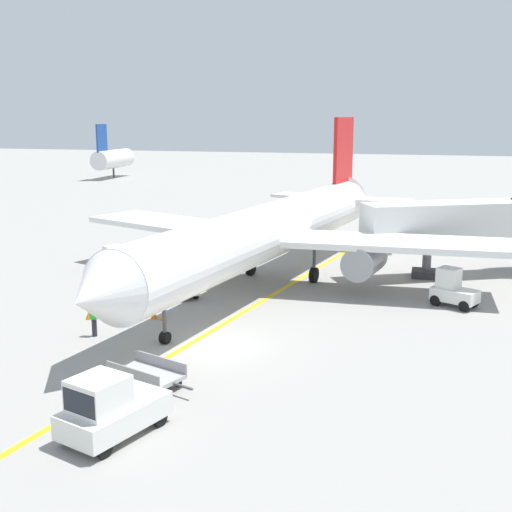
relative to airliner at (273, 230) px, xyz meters
name	(u,v)px	position (x,y,z in m)	size (l,w,h in m)	color
ground_plane	(214,345)	(0.06, -11.52, -3.42)	(300.00, 300.00, 0.00)	gray
taxi_line_yellow	(241,314)	(-0.10, -6.52, -3.41)	(0.30, 80.00, 0.01)	yellow
airliner	(273,230)	(0.00, 0.00, 0.00)	(28.13, 35.19, 10.10)	white
jet_bridge	(474,222)	(12.02, 5.57, 0.12)	(12.64, 8.02, 4.85)	silver
pushback_tug	(109,409)	(-0.43, -20.64, -2.42)	(2.96, 4.02, 2.20)	silver
baggage_tug_near_wing	(453,290)	(10.68, -2.12, -2.49)	(2.73, 2.26, 2.10)	silver
baggage_tug_by_cargo_door	(112,263)	(-10.38, -1.04, -2.49)	(2.71, 2.44, 2.10)	silver
belt_loader_forward_hold	(177,281)	(-4.85, -3.63, -2.64)	(4.04, 4.72, 2.59)	silver
baggage_cart_loaded	(147,374)	(-1.00, -16.48, -2.95)	(3.80, 2.44, 0.94)	#A5A5A8
ground_crew_marshaller	(94,318)	(-5.83, -11.77, -2.51)	(0.36, 0.24, 1.70)	#26262D
safety_cone_nose_left	(104,370)	(-3.12, -15.94, -3.20)	(0.36, 0.36, 0.44)	orange
safety_cone_nose_right	(154,314)	(-4.22, -8.50, -3.20)	(0.36, 0.36, 0.44)	orange
safety_cone_wingtip_left	(183,268)	(-6.52, 1.60, -3.20)	(0.36, 0.36, 0.44)	orange
safety_cone_wingtip_right	(163,316)	(-3.67, -8.56, -3.20)	(0.36, 0.36, 0.44)	orange
safety_cone_tail_area	(89,315)	(-7.41, -9.46, -3.20)	(0.36, 0.36, 0.44)	orange
distant_aircraft_far_left	(113,158)	(-41.76, 60.55, -0.20)	(3.00, 10.10, 8.80)	silver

